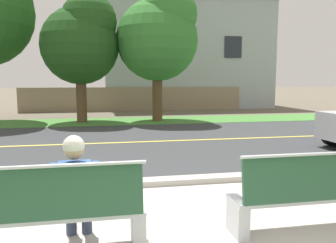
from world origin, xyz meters
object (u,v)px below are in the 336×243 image
object	(u,v)px
bench_left	(58,213)
shade_tree_left	(82,40)
shade_tree_centre	(160,34)
seated_person_blue	(76,186)
bench_right	(306,196)

from	to	relation	value
bench_left	shade_tree_left	world-z (taller)	shade_tree_left
bench_left	shade_tree_left	xyz separation A→B (m)	(-0.33, 11.40, 3.04)
shade_tree_centre	seated_person_blue	bearing A→B (deg)	-104.06
bench_right	shade_tree_centre	size ratio (longest dim) A/B	0.31
bench_left	shade_tree_left	bearing A→B (deg)	91.63
bench_left	bench_right	xyz separation A→B (m)	(2.83, 0.00, 0.00)
shade_tree_left	seated_person_blue	bearing A→B (deg)	-87.47
seated_person_blue	shade_tree_left	world-z (taller)	shade_tree_left
shade_tree_left	bench_right	bearing A→B (deg)	-74.53
bench_left	shade_tree_centre	xyz separation A→B (m)	(2.96, 11.30, 3.34)
bench_left	shade_tree_left	distance (m)	11.81
bench_left	shade_tree_centre	world-z (taller)	shade_tree_centre
bench_left	shade_tree_centre	size ratio (longest dim) A/B	0.31
bench_right	shade_tree_left	world-z (taller)	shade_tree_left
bench_left	shade_tree_centre	distance (m)	12.15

